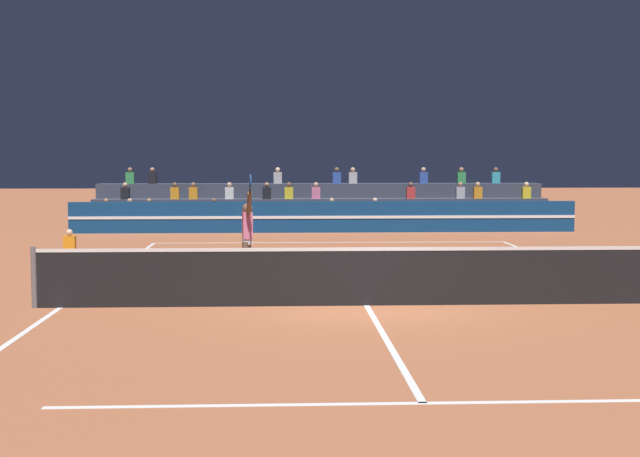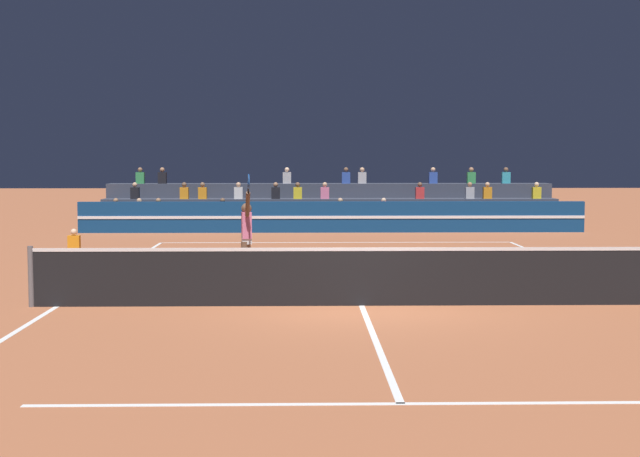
# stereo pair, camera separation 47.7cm
# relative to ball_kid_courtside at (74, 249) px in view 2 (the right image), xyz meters

# --- Properties ---
(ground_plane) EXTENTS (120.00, 120.00, 0.00)m
(ground_plane) POSITION_rel_ball_kid_courtside_xyz_m (6.96, -7.01, -0.33)
(ground_plane) COLOR #AD603D
(court_lines) EXTENTS (11.10, 23.90, 0.01)m
(court_lines) POSITION_rel_ball_kid_courtside_xyz_m (6.96, -7.01, -0.33)
(court_lines) COLOR white
(court_lines) RESTS_ON ground
(tennis_net) EXTENTS (12.00, 0.10, 1.10)m
(tennis_net) POSITION_rel_ball_kid_courtside_xyz_m (6.96, -7.01, 0.21)
(tennis_net) COLOR slate
(tennis_net) RESTS_ON ground
(sponsor_banner_wall) EXTENTS (18.00, 0.26, 1.10)m
(sponsor_banner_wall) POSITION_rel_ball_kid_courtside_xyz_m (6.96, 8.62, 0.22)
(sponsor_banner_wall) COLOR navy
(sponsor_banner_wall) RESTS_ON ground
(bleacher_stand) EXTENTS (17.21, 2.85, 2.28)m
(bleacher_stand) POSITION_rel_ball_kid_courtside_xyz_m (6.95, 11.16, 0.32)
(bleacher_stand) COLOR #383D4C
(bleacher_stand) RESTS_ON ground
(ball_kid_courtside) EXTENTS (0.30, 0.36, 0.84)m
(ball_kid_courtside) POSITION_rel_ball_kid_courtside_xyz_m (0.00, 0.00, 0.00)
(ball_kid_courtside) COLOR black
(ball_kid_courtside) RESTS_ON ground
(tennis_player) EXTENTS (0.32, 1.20, 2.40)m
(tennis_player) POSITION_rel_ball_kid_courtside_xyz_m (4.70, -4.04, 0.65)
(tennis_player) COLOR brown
(tennis_player) RESTS_ON ground
(tennis_ball) EXTENTS (0.07, 0.07, 0.07)m
(tennis_ball) POSITION_rel_ball_kid_courtside_xyz_m (5.38, -2.20, -0.30)
(tennis_ball) COLOR #C6DB33
(tennis_ball) RESTS_ON ground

